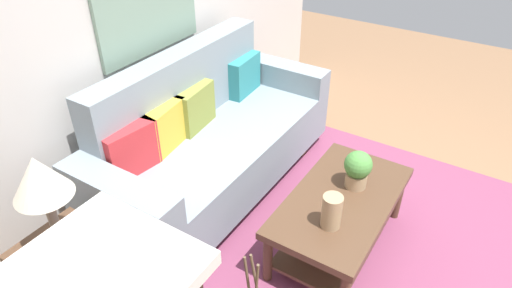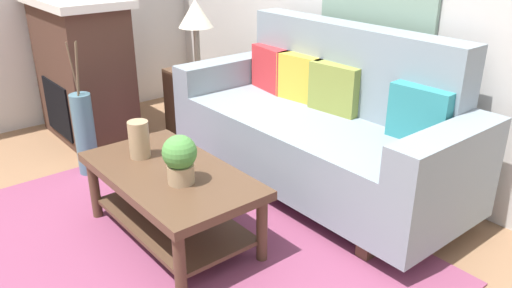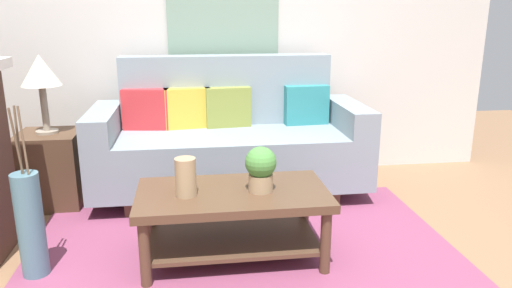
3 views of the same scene
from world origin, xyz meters
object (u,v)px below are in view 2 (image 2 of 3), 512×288
couch (320,128)px  throw_pillow_teal (420,114)px  potted_plant_tabletop (180,158)px  fireplace (83,69)px  throw_pillow_olive (335,88)px  tabletop_vase (139,139)px  floor_vase (85,135)px  coffee_table (171,189)px  throw_pillow_crimson (271,69)px  throw_pillow_mustard (301,78)px  side_table (199,102)px  table_lamp (196,17)px

couch → throw_pillow_teal: couch is taller
potted_plant_tabletop → fireplace: (-1.96, 0.28, 0.02)m
potted_plant_tabletop → fireplace: size_ratio=0.23×
throw_pillow_olive → tabletop_vase: throw_pillow_olive is taller
fireplace → floor_vase: 0.81m
throw_pillow_teal → fireplace: fireplace is taller
coffee_table → tabletop_vase: size_ratio=5.05×
throw_pillow_crimson → coffee_table: 1.40m
throw_pillow_mustard → floor_vase: bearing=-124.3°
coffee_table → floor_vase: floor_vase is taller
throw_pillow_mustard → throw_pillow_olive: (0.32, 0.00, 0.00)m
floor_vase → throw_pillow_mustard: bearing=55.7°
throw_pillow_mustard → coffee_table: throw_pillow_mustard is taller
throw_pillow_mustard → side_table: throw_pillow_mustard is taller
throw_pillow_olive → table_lamp: (-1.35, -0.19, 0.31)m
side_table → fireplace: 0.98m
side_table → throw_pillow_olive: bearing=8.1°
couch → throw_pillow_teal: 0.70m
throw_pillow_crimson → side_table: (-0.70, -0.19, -0.40)m
potted_plant_tabletop → floor_vase: (-1.27, -0.02, -0.27)m
throw_pillow_mustard → side_table: bearing=-169.4°
throw_pillow_mustard → couch: bearing=-21.4°
floor_vase → coffee_table: bearing=2.3°
throw_pillow_mustard → throw_pillow_crimson: bearing=180.0°
potted_plant_tabletop → floor_vase: bearing=-179.0°
coffee_table → floor_vase: bearing=-177.7°
throw_pillow_crimson → floor_vase: size_ratio=0.60×
throw_pillow_crimson → tabletop_vase: throw_pillow_crimson is taller
throw_pillow_mustard → potted_plant_tabletop: (0.41, -1.24, -0.11)m
couch → side_table: (-1.35, -0.07, -0.15)m
couch → fireplace: (-1.88, -0.84, 0.16)m
potted_plant_tabletop → side_table: potted_plant_tabletop is taller
throw_pillow_teal → side_table: 2.05m
potted_plant_tabletop → table_lamp: table_lamp is taller
couch → coffee_table: bearing=-94.0°
side_table → table_lamp: (-0.00, 0.00, 0.71)m
throw_pillow_mustard → potted_plant_tabletop: size_ratio=1.37×
couch → coffee_table: couch is taller
tabletop_vase → potted_plant_tabletop: size_ratio=0.83×
potted_plant_tabletop → table_lamp: size_ratio=0.46×
couch → side_table: bearing=-177.2°
throw_pillow_crimson → throw_pillow_teal: 1.29m
throw_pillow_mustard → coffee_table: (0.25, -1.22, -0.37)m
coffee_table → floor_vase: (-1.11, -0.04, -0.01)m
throw_pillow_mustard → floor_vase: throw_pillow_mustard is taller
throw_pillow_olive → coffee_table: size_ratio=0.33×
throw_pillow_mustard → coffee_table: bearing=-78.6°
throw_pillow_teal → throw_pillow_crimson: bearing=180.0°
throw_pillow_crimson → side_table: size_ratio=0.64×
side_table → table_lamp: 0.71m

